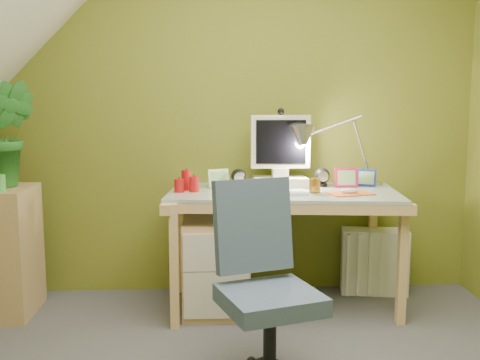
{
  "coord_description": "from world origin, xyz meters",
  "views": [
    {
      "loc": [
        -0.15,
        -2.18,
        1.31
      ],
      "look_at": [
        0.0,
        1.0,
        0.85
      ],
      "focal_mm": 42.0,
      "sensor_mm": 36.0,
      "label": 1
    }
  ],
  "objects_px": {
    "desk_lamp": "(350,136)",
    "task_chair": "(270,299)",
    "desk": "(283,249)",
    "monitor": "(280,149)",
    "radiator": "(374,261)",
    "side_ledge": "(9,251)",
    "potted_plant": "(5,134)"
  },
  "relations": [
    {
      "from": "desk_lamp",
      "to": "side_ledge",
      "type": "distance_m",
      "value": 2.25
    },
    {
      "from": "desk",
      "to": "radiator",
      "type": "bearing_deg",
      "value": 24.77
    },
    {
      "from": "desk",
      "to": "task_chair",
      "type": "xyz_separation_m",
      "value": [
        -0.18,
        -1.01,
        0.05
      ]
    },
    {
      "from": "desk",
      "to": "monitor",
      "type": "relative_size",
      "value": 2.87
    },
    {
      "from": "potted_plant",
      "to": "task_chair",
      "type": "relative_size",
      "value": 0.75
    },
    {
      "from": "desk",
      "to": "potted_plant",
      "type": "bearing_deg",
      "value": -175.4
    },
    {
      "from": "desk_lamp",
      "to": "radiator",
      "type": "relative_size",
      "value": 1.48
    },
    {
      "from": "potted_plant",
      "to": "radiator",
      "type": "distance_m",
      "value": 2.5
    },
    {
      "from": "monitor",
      "to": "side_ledge",
      "type": "height_order",
      "value": "monitor"
    },
    {
      "from": "monitor",
      "to": "task_chair",
      "type": "distance_m",
      "value": 1.33
    },
    {
      "from": "monitor",
      "to": "side_ledge",
      "type": "relative_size",
      "value": 0.62
    },
    {
      "from": "task_chair",
      "to": "radiator",
      "type": "height_order",
      "value": "task_chair"
    },
    {
      "from": "desk",
      "to": "side_ledge",
      "type": "height_order",
      "value": "side_ledge"
    },
    {
      "from": "side_ledge",
      "to": "radiator",
      "type": "height_order",
      "value": "side_ledge"
    },
    {
      "from": "desk",
      "to": "side_ledge",
      "type": "relative_size",
      "value": 1.78
    },
    {
      "from": "desk",
      "to": "potted_plant",
      "type": "height_order",
      "value": "potted_plant"
    },
    {
      "from": "radiator",
      "to": "potted_plant",
      "type": "bearing_deg",
      "value": -165.77
    },
    {
      "from": "desk_lamp",
      "to": "side_ledge",
      "type": "relative_size",
      "value": 0.83
    },
    {
      "from": "monitor",
      "to": "radiator",
      "type": "height_order",
      "value": "monitor"
    },
    {
      "from": "desk_lamp",
      "to": "task_chair",
      "type": "bearing_deg",
      "value": -103.19
    },
    {
      "from": "monitor",
      "to": "radiator",
      "type": "xyz_separation_m",
      "value": [
        0.66,
        0.05,
        -0.77
      ]
    },
    {
      "from": "desk",
      "to": "desk_lamp",
      "type": "bearing_deg",
      "value": 27.23
    },
    {
      "from": "desk_lamp",
      "to": "side_ledge",
      "type": "bearing_deg",
      "value": -159.6
    },
    {
      "from": "desk",
      "to": "monitor",
      "type": "height_order",
      "value": "monitor"
    },
    {
      "from": "desk",
      "to": "side_ledge",
      "type": "bearing_deg",
      "value": -173.69
    },
    {
      "from": "radiator",
      "to": "task_chair",
      "type": "bearing_deg",
      "value": -114.94
    },
    {
      "from": "desk",
      "to": "monitor",
      "type": "xyz_separation_m",
      "value": [
        -0.0,
        0.18,
        0.62
      ]
    },
    {
      "from": "potted_plant",
      "to": "task_chair",
      "type": "distance_m",
      "value": 1.94
    },
    {
      "from": "desk_lamp",
      "to": "potted_plant",
      "type": "bearing_deg",
      "value": -160.93
    },
    {
      "from": "monitor",
      "to": "potted_plant",
      "type": "distance_m",
      "value": 1.69
    },
    {
      "from": "desk_lamp",
      "to": "side_ledge",
      "type": "height_order",
      "value": "desk_lamp"
    },
    {
      "from": "radiator",
      "to": "monitor",
      "type": "bearing_deg",
      "value": -166.44
    }
  ]
}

